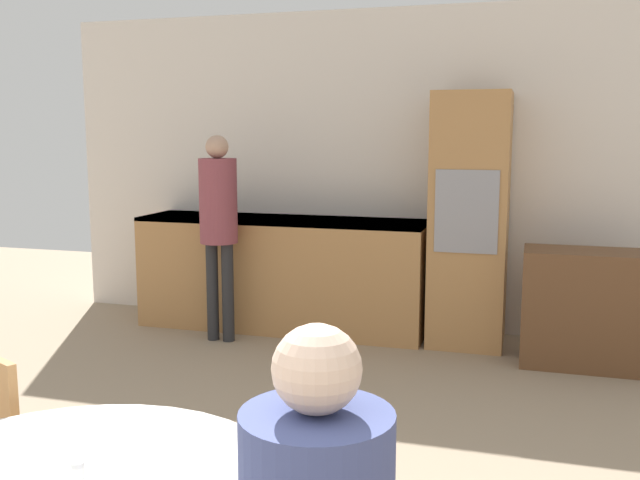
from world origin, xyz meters
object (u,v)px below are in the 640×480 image
Objects in this scene: sideboard at (593,309)px; chair_far_right at (292,467)px; oven_unit at (470,220)px; person_standing at (218,214)px.

sideboard is 3.23m from chair_far_right.
oven_unit is 2.01× the size of sideboard.
chair_far_right is at bearing -61.20° from person_standing.
person_standing is at bearing -133.45° from chair_far_right.
sideboard is 2.80m from person_standing.
oven_unit reaches higher than sideboard.
sideboard is 0.60× the size of person_standing.
oven_unit is 1.09m from sideboard.
person_standing is at bearing -176.55° from sideboard.
person_standing reaches higher than sideboard.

